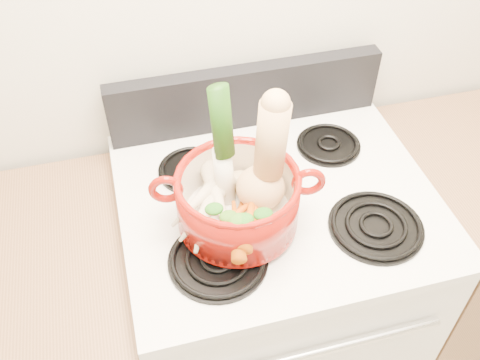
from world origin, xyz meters
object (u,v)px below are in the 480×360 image
object	(u,v)px
stove_body	(270,302)
dutch_oven	(238,200)
leek	(224,147)
squash	(262,158)

from	to	relation	value
stove_body	dutch_oven	distance (m)	0.59
stove_body	leek	world-z (taller)	leek
dutch_oven	squash	size ratio (longest dim) A/B	0.97
squash	leek	world-z (taller)	leek
squash	stove_body	bearing A→B (deg)	57.43
dutch_oven	leek	world-z (taller)	leek
stove_body	squash	distance (m)	0.68
leek	squash	bearing A→B (deg)	-45.82
dutch_oven	squash	xyz separation A→B (m)	(0.06, 0.01, 0.10)
dutch_oven	stove_body	bearing A→B (deg)	40.11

